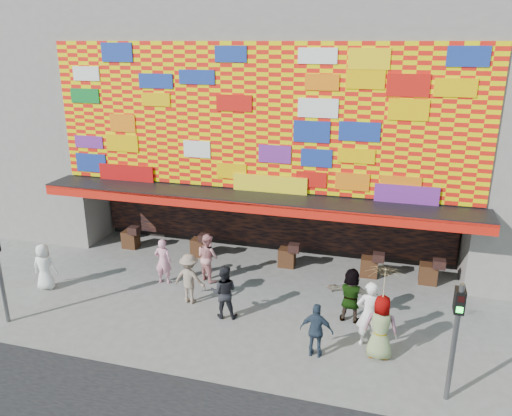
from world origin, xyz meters
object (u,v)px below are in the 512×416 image
object	(u,v)px
ped_a	(44,267)
ped_i	(208,257)
ped_h	(369,314)
ped_g	(381,327)
ped_f	(351,295)
ped_d	(190,279)
signal_right	(456,330)
ped_b	(163,261)
ped_c	(224,292)
ped_e	(316,330)
parasol	(385,284)

from	to	relation	value
ped_a	ped_i	distance (m)	5.47
ped_h	ped_i	world-z (taller)	ped_h
ped_g	ped_i	bearing A→B (deg)	-26.59
ped_f	ped_a	bearing A→B (deg)	10.10
ped_d	ped_i	world-z (taller)	ped_i
ped_f	ped_h	bearing A→B (deg)	123.46
signal_right	ped_b	size ratio (longest dim) A/B	1.84
ped_b	ped_c	distance (m)	3.17
ped_f	ped_i	size ratio (longest dim) A/B	0.99
ped_f	ped_i	world-z (taller)	ped_i
ped_b	ped_e	world-z (taller)	ped_b
ped_d	ped_f	distance (m)	5.05
ped_g	ped_i	size ratio (longest dim) A/B	1.05
ped_e	parasol	size ratio (longest dim) A/B	0.82
ped_c	parasol	world-z (taller)	parasol
parasol	ped_d	bearing A→B (deg)	167.16
ped_h	parasol	distance (m)	1.35
signal_right	ped_h	size ratio (longest dim) A/B	1.57
ped_b	ped_c	xyz separation A→B (m)	(2.76, -1.55, 0.02)
signal_right	ped_g	size ratio (longest dim) A/B	1.67
ped_e	parasol	bearing A→B (deg)	-163.65
ped_d	parasol	size ratio (longest dim) A/B	0.89
ped_a	ped_b	distance (m)	3.94
ped_b	ped_h	size ratio (longest dim) A/B	0.85
ped_d	ped_h	size ratio (longest dim) A/B	0.87
ped_c	ped_d	bearing A→B (deg)	-32.64
ped_f	ped_i	xyz separation A→B (m)	(-5.07, 1.38, 0.01)
ped_g	ped_h	size ratio (longest dim) A/B	0.94
ped_a	ped_d	bearing A→B (deg)	173.25
ped_d	ped_g	bearing A→B (deg)	172.57
ped_f	ped_i	bearing A→B (deg)	-9.38
ped_g	ped_i	world-z (taller)	ped_g
ped_c	ped_h	world-z (taller)	ped_h
ped_c	ped_i	world-z (taller)	ped_i
ped_b	ped_f	bearing A→B (deg)	166.45
ped_i	ped_c	bearing A→B (deg)	152.32
ped_g	parasol	xyz separation A→B (m)	(-0.00, 0.00, 1.26)
ped_e	ped_h	world-z (taller)	ped_h
ped_b	parasol	size ratio (longest dim) A/B	0.87
ped_a	parasol	world-z (taller)	parasol
ped_a	parasol	bearing A→B (deg)	163.32
ped_f	ped_g	size ratio (longest dim) A/B	0.94
ped_h	ped_i	xyz separation A→B (m)	(-5.67, 2.51, -0.10)
signal_right	ped_i	distance (m)	8.80
ped_b	ped_d	distance (m)	1.74
ped_d	ped_i	xyz separation A→B (m)	(-0.02, 1.66, 0.02)
ped_g	parasol	distance (m)	1.26
ped_c	ped_h	distance (m)	4.30
ped_a	parasol	xyz separation A→B (m)	(11.04, -0.89, 1.35)
ped_c	ped_i	bearing A→B (deg)	-68.79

